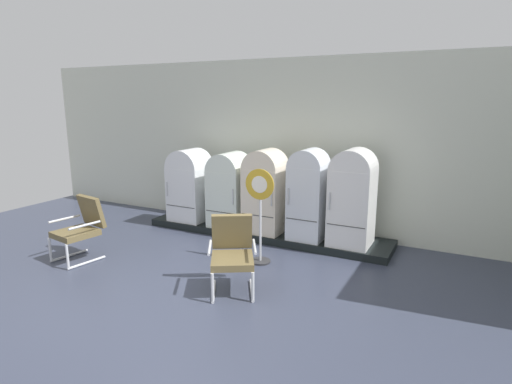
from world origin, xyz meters
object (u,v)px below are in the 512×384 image
refrigerator_0 (190,183)px  refrigerator_1 (230,188)px  refrigerator_3 (308,192)px  armchair_left (81,226)px  armchair_right (232,251)px  sign_stand (260,217)px  refrigerator_4 (352,195)px  refrigerator_2 (265,189)px

refrigerator_0 → refrigerator_1: size_ratio=1.01×
refrigerator_3 → refrigerator_0: bearing=179.2°
refrigerator_3 → refrigerator_1: bearing=178.2°
armchair_left → armchair_right: 2.68m
refrigerator_3 → armchair_right: bearing=-97.7°
refrigerator_3 → armchair_left: (-2.96, -2.22, -0.42)m
refrigerator_0 → sign_stand: size_ratio=0.95×
refrigerator_4 → refrigerator_1: bearing=179.8°
refrigerator_3 → armchair_right: 2.14m
refrigerator_2 → refrigerator_3: refrigerator_3 is taller
refrigerator_1 → refrigerator_4: 2.33m
refrigerator_1 → sign_stand: size_ratio=0.94×
refrigerator_0 → refrigerator_1: 0.91m
refrigerator_0 → refrigerator_4: refrigerator_4 is taller
refrigerator_0 → armchair_right: refrigerator_0 is taller
refrigerator_0 → sign_stand: refrigerator_0 is taller
refrigerator_2 → sign_stand: 1.20m
refrigerator_2 → sign_stand: refrigerator_2 is taller
refrigerator_2 → refrigerator_4: (1.57, 0.03, 0.05)m
refrigerator_1 → refrigerator_3: refrigerator_3 is taller
refrigerator_0 → refrigerator_3: 2.49m
refrigerator_1 → refrigerator_4: size_ratio=0.88×
refrigerator_3 → armchair_left: 3.72m
armchair_right → refrigerator_0: bearing=136.3°
refrigerator_0 → refrigerator_3: bearing=-0.8°
refrigerator_2 → sign_stand: bearing=-67.8°
refrigerator_2 → refrigerator_1: bearing=177.2°
refrigerator_3 → sign_stand: bearing=-108.9°
refrigerator_1 → refrigerator_3: bearing=-1.8°
refrigerator_1 → sign_stand: (1.21, -1.14, -0.13)m
refrigerator_2 → refrigerator_4: size_ratio=0.94×
sign_stand → armchair_left: bearing=-156.3°
refrigerator_1 → armchair_right: size_ratio=1.41×
refrigerator_2 → refrigerator_4: bearing=1.1°
refrigerator_2 → sign_stand: size_ratio=1.01×
refrigerator_1 → armchair_left: bearing=-121.2°
armchair_right → armchair_left: bearing=-177.0°
refrigerator_1 → refrigerator_2: bearing=-2.8°
refrigerator_2 → refrigerator_4: refrigerator_4 is taller
refrigerator_0 → armchair_left: bearing=-101.7°
refrigerator_3 → refrigerator_4: (0.75, 0.04, 0.02)m
armchair_left → armchair_right: bearing=3.0°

